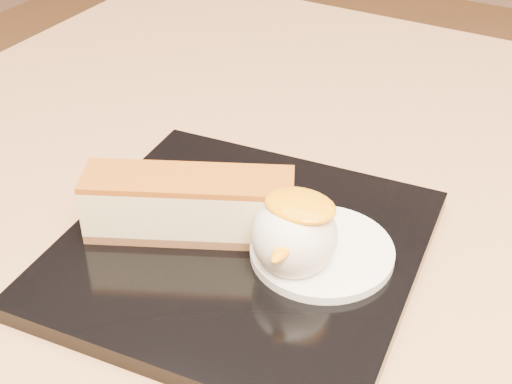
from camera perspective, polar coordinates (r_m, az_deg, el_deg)
The scene contains 6 objects.
dessert_plate at distance 0.46m, azimuth -1.22°, elevation -4.71°, with size 0.22×0.22×0.01m, color black.
cheesecake at distance 0.46m, azimuth -5.39°, elevation -1.02°, with size 0.14×0.09×0.04m.
cream_smear at distance 0.45m, azimuth 5.30°, elevation -4.74°, with size 0.09×0.09×0.01m, color white.
ice_cream_scoop at distance 0.42m, azimuth 3.09°, elevation -3.50°, with size 0.05×0.05×0.05m, color white.
mango_sauce at distance 0.41m, azimuth 3.56°, elevation -1.07°, with size 0.04×0.03×0.01m, color #FF9908.
mint_sprig at distance 0.47m, azimuth 3.32°, elevation -1.63°, with size 0.03×0.02×0.00m.
Camera 1 is at (0.16, -0.34, 1.02)m, focal length 50.00 mm.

